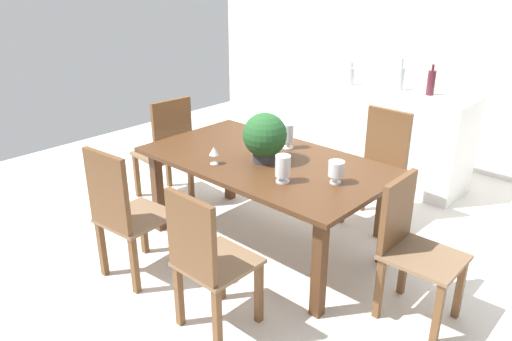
# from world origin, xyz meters

# --- Properties ---
(ground_plane) EXTENTS (7.04, 7.04, 0.00)m
(ground_plane) POSITION_xyz_m (0.00, 0.00, 0.00)
(ground_plane) COLOR silver
(back_wall) EXTENTS (6.40, 0.10, 2.60)m
(back_wall) POSITION_xyz_m (0.00, 2.60, 1.30)
(back_wall) COLOR white
(back_wall) RESTS_ON ground
(dining_table) EXTENTS (1.92, 1.08, 0.76)m
(dining_table) POSITION_xyz_m (0.00, -0.19, 0.67)
(dining_table) COLOR #4C2D19
(dining_table) RESTS_ON ground
(chair_foot_end) EXTENTS (0.47, 0.43, 0.94)m
(chair_foot_end) POSITION_xyz_m (1.24, -0.19, 0.52)
(chair_foot_end) COLOR brown
(chair_foot_end) RESTS_ON ground
(chair_near_left) EXTENTS (0.48, 0.50, 1.02)m
(chair_near_left) POSITION_xyz_m (-0.42, -1.21, 0.55)
(chair_near_left) COLOR brown
(chair_near_left) RESTS_ON ground
(chair_head_end) EXTENTS (0.51, 0.48, 1.03)m
(chair_head_end) POSITION_xyz_m (-1.23, -0.19, 0.56)
(chair_head_end) COLOR brown
(chair_head_end) RESTS_ON ground
(chair_near_right) EXTENTS (0.43, 0.44, 0.97)m
(chair_near_right) POSITION_xyz_m (0.43, -1.20, 0.53)
(chair_near_right) COLOR brown
(chair_near_right) RESTS_ON ground
(chair_far_right) EXTENTS (0.45, 0.42, 1.01)m
(chair_far_right) POSITION_xyz_m (0.43, 0.83, 0.56)
(chair_far_right) COLOR brown
(chair_far_right) RESTS_ON ground
(flower_centerpiece) EXTENTS (0.33, 0.33, 0.38)m
(flower_centerpiece) POSITION_xyz_m (0.03, -0.23, 0.96)
(flower_centerpiece) COLOR #333338
(flower_centerpiece) RESTS_ON dining_table
(crystal_vase_left) EXTENTS (0.09, 0.09, 0.20)m
(crystal_vase_left) POSITION_xyz_m (-0.03, 0.12, 0.88)
(crystal_vase_left) COLOR silver
(crystal_vase_left) RESTS_ON dining_table
(crystal_vase_center_near) EXTENTS (0.11, 0.11, 0.16)m
(crystal_vase_center_near) POSITION_xyz_m (0.65, -0.20, 0.86)
(crystal_vase_center_near) COLOR silver
(crystal_vase_center_near) RESTS_ON dining_table
(crystal_vase_right) EXTENTS (0.11, 0.11, 0.19)m
(crystal_vase_right) POSITION_xyz_m (0.38, -0.43, 0.87)
(crystal_vase_right) COLOR silver
(crystal_vase_right) RESTS_ON dining_table
(wine_glass) EXTENTS (0.07, 0.07, 0.14)m
(wine_glass) POSITION_xyz_m (-0.21, -0.52, 0.86)
(wine_glass) COLOR silver
(wine_glass) RESTS_ON dining_table
(kitchen_counter) EXTENTS (1.67, 0.58, 0.97)m
(kitchen_counter) POSITION_xyz_m (-0.00, 1.74, 0.49)
(kitchen_counter) COLOR silver
(kitchen_counter) RESTS_ON ground
(wine_bottle_dark) EXTENTS (0.08, 0.08, 0.30)m
(wine_bottle_dark) POSITION_xyz_m (0.39, 1.76, 1.10)
(wine_bottle_dark) COLOR #511E28
(wine_bottle_dark) RESTS_ON kitchen_counter
(wine_bottle_green) EXTENTS (0.08, 0.08, 0.32)m
(wine_bottle_green) POSITION_xyz_m (0.08, 1.74, 1.10)
(wine_bottle_green) COLOR #B2BFB7
(wine_bottle_green) RESTS_ON kitchen_counter
(wine_bottle_clear) EXTENTS (0.08, 0.08, 0.24)m
(wine_bottle_clear) POSITION_xyz_m (-0.40, 1.59, 1.07)
(wine_bottle_clear) COLOR #B2BFB7
(wine_bottle_clear) RESTS_ON kitchen_counter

